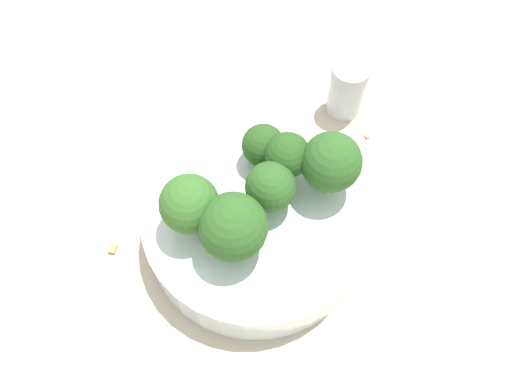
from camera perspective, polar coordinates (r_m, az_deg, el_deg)
The scene contains 11 objects.
ground_plane at distance 0.50m, azimuth -0.00°, elevation -4.81°, with size 3.00×3.00×0.00m, color beige.
bowl at distance 0.48m, azimuth -0.00°, elevation -3.54°, with size 0.21×0.21×0.05m, color silver.
broccoli_floret_0 at distance 0.41m, azimuth -2.70°, elevation -4.06°, with size 0.06×0.06×0.07m.
broccoli_floret_1 at distance 0.44m, azimuth 1.68°, elevation 0.50°, with size 0.05×0.05×0.05m.
broccoli_floret_2 at distance 0.42m, azimuth -7.61°, elevation -1.44°, with size 0.05×0.05×0.06m.
broccoli_floret_3 at distance 0.44m, azimuth 8.58°, elevation 3.33°, with size 0.05×0.05×0.07m.
broccoli_floret_4 at distance 0.45m, azimuth 3.60°, elevation 4.09°, with size 0.04×0.04×0.06m.
broccoli_floret_5 at distance 0.47m, azimuth 0.83°, elevation 5.24°, with size 0.04×0.04×0.05m.
pepper_shaker at distance 0.57m, azimuth 10.34°, elevation 11.49°, with size 0.04×0.04×0.07m.
almond_crumb_0 at distance 0.51m, azimuth -16.11°, elevation -6.17°, with size 0.01×0.01×0.01m, color tan.
almond_crumb_1 at distance 0.57m, azimuth 12.57°, elevation 6.28°, with size 0.01×0.00×0.01m, color tan.
Camera 1 is at (-0.10, 0.19, 0.45)m, focal length 35.00 mm.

